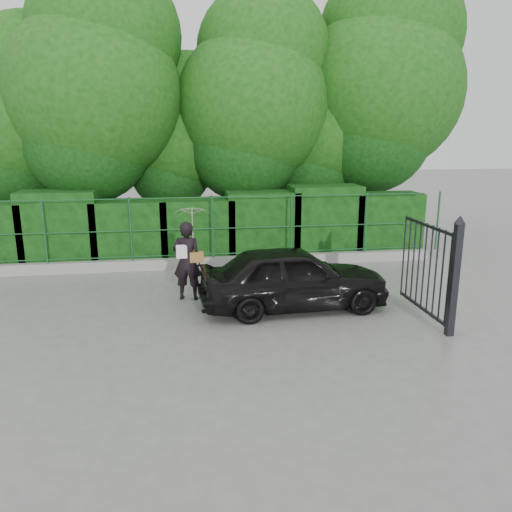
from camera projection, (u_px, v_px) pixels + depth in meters
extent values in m
plane|color=gray|center=(209.00, 325.00, 10.21)|extent=(80.00, 80.00, 0.00)
cube|color=#9E9E99|center=(200.00, 263.00, 14.49)|extent=(14.00, 0.25, 0.30)
cylinder|color=#184D26|center=(44.00, 232.00, 13.63)|extent=(0.06, 0.06, 1.80)
cylinder|color=#184D26|center=(131.00, 229.00, 13.96)|extent=(0.06, 0.06, 1.80)
cylinder|color=#184D26|center=(213.00, 227.00, 14.29)|extent=(0.06, 0.06, 1.80)
cylinder|color=#184D26|center=(291.00, 225.00, 14.63)|extent=(0.06, 0.06, 1.80)
cylinder|color=#184D26|center=(366.00, 223.00, 14.96)|extent=(0.06, 0.06, 1.80)
cylinder|color=#184D26|center=(438.00, 221.00, 15.29)|extent=(0.06, 0.06, 1.80)
cylinder|color=#184D26|center=(199.00, 254.00, 14.43)|extent=(13.60, 0.03, 0.03)
cylinder|color=#184D26|center=(199.00, 229.00, 14.25)|extent=(13.60, 0.03, 0.03)
cylinder|color=#184D26|center=(198.00, 198.00, 14.03)|extent=(13.60, 0.03, 0.03)
cube|color=black|center=(61.00, 228.00, 14.64)|extent=(2.20, 1.20, 2.20)
cube|color=black|center=(131.00, 232.00, 14.97)|extent=(2.20, 1.20, 1.88)
cube|color=black|center=(198.00, 230.00, 15.26)|extent=(2.20, 1.20, 1.88)
cube|color=black|center=(262.00, 225.00, 15.52)|extent=(2.20, 1.20, 2.07)
cube|color=black|center=(324.00, 221.00, 15.79)|extent=(2.20, 1.20, 2.22)
cube|color=black|center=(384.00, 223.00, 16.12)|extent=(2.20, 1.20, 1.95)
cylinder|color=black|center=(29.00, 193.00, 16.63)|extent=(0.36, 0.36, 3.75)
sphere|color=#14470F|center=(21.00, 123.00, 16.09)|extent=(4.50, 4.50, 4.50)
cylinder|color=black|center=(102.00, 183.00, 16.14)|extent=(0.36, 0.36, 4.50)
sphere|color=#14470F|center=(95.00, 95.00, 15.48)|extent=(5.40, 5.40, 5.40)
cylinder|color=black|center=(180.00, 196.00, 17.90)|extent=(0.36, 0.36, 3.25)
sphere|color=#14470F|center=(178.00, 140.00, 17.42)|extent=(3.90, 3.90, 3.90)
cylinder|color=black|center=(253.00, 183.00, 17.18)|extent=(0.36, 0.36, 4.25)
sphere|color=#14470F|center=(253.00, 106.00, 16.56)|extent=(5.10, 5.10, 5.10)
cylinder|color=black|center=(317.00, 191.00, 18.30)|extent=(0.36, 0.36, 3.50)
sphere|color=#14470F|center=(319.00, 132.00, 17.79)|extent=(4.20, 4.20, 4.20)
cylinder|color=black|center=(374.00, 174.00, 18.06)|extent=(0.36, 0.36, 4.75)
sphere|color=#14470F|center=(379.00, 91.00, 17.37)|extent=(5.70, 5.70, 5.70)
cube|color=black|center=(454.00, 281.00, 9.46)|extent=(0.14, 0.14, 2.20)
cone|color=black|center=(460.00, 220.00, 9.17)|extent=(0.22, 0.22, 0.16)
cube|color=black|center=(422.00, 308.00, 10.79)|extent=(0.05, 2.00, 0.06)
cube|color=black|center=(429.00, 226.00, 10.35)|extent=(0.05, 2.00, 0.06)
cylinder|color=black|center=(448.00, 281.00, 9.66)|extent=(0.04, 0.04, 1.90)
cylinder|color=black|center=(442.00, 277.00, 9.90)|extent=(0.04, 0.04, 1.90)
cylinder|color=black|center=(436.00, 273.00, 10.14)|extent=(0.04, 0.04, 1.90)
cylinder|color=black|center=(430.00, 270.00, 10.38)|extent=(0.04, 0.04, 1.90)
cylinder|color=black|center=(424.00, 267.00, 10.62)|extent=(0.04, 0.04, 1.90)
cylinder|color=black|center=(418.00, 264.00, 10.86)|extent=(0.04, 0.04, 1.90)
cylinder|color=black|center=(413.00, 261.00, 11.10)|extent=(0.04, 0.04, 1.90)
cylinder|color=black|center=(408.00, 258.00, 11.34)|extent=(0.04, 0.04, 1.90)
cylinder|color=black|center=(404.00, 256.00, 11.58)|extent=(0.04, 0.04, 1.90)
imported|color=black|center=(187.00, 261.00, 11.60)|extent=(0.77, 0.60, 1.86)
imported|color=silver|center=(192.00, 223.00, 11.45)|extent=(0.83, 0.84, 0.76)
cube|color=olive|center=(197.00, 257.00, 11.53)|extent=(0.32, 0.15, 0.24)
cube|color=white|center=(182.00, 252.00, 11.41)|extent=(0.25, 0.02, 0.32)
imported|color=black|center=(293.00, 277.00, 11.06)|extent=(4.27, 1.92, 1.42)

